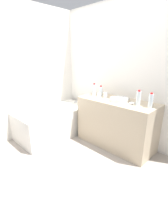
{
  "coord_description": "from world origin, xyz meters",
  "views": [
    {
      "loc": [
        -1.26,
        -1.7,
        1.55
      ],
      "look_at": [
        0.59,
        0.15,
        0.66
      ],
      "focal_mm": 26.36,
      "sensor_mm": 36.0,
      "label": 1
    }
  ],
  "objects_px": {
    "water_bottle_2": "(138,98)",
    "drinking_glass_0": "(99,95)",
    "water_bottle_1": "(101,91)",
    "sink_faucet": "(125,98)",
    "soap_dish": "(132,103)",
    "drinking_glass_1": "(106,95)",
    "sink_basin": "(119,99)",
    "water_bottle_0": "(94,90)",
    "water_bottle_3": "(151,101)",
    "bathtub": "(55,121)"
  },
  "relations": [
    {
      "from": "bathtub",
      "to": "water_bottle_1",
      "type": "bearing_deg",
      "value": -53.92
    },
    {
      "from": "water_bottle_1",
      "to": "water_bottle_3",
      "type": "relative_size",
      "value": 0.92
    },
    {
      "from": "bathtub",
      "to": "water_bottle_1",
      "type": "xyz_separation_m",
      "value": [
        0.54,
        -0.74,
        0.64
      ]
    },
    {
      "from": "water_bottle_1",
      "to": "soap_dish",
      "type": "xyz_separation_m",
      "value": [
        -0.04,
        -0.67,
        -0.08
      ]
    },
    {
      "from": "bathtub",
      "to": "sink_faucet",
      "type": "relative_size",
      "value": 9.9
    },
    {
      "from": "sink_basin",
      "to": "water_bottle_0",
      "type": "bearing_deg",
      "value": 90.65
    },
    {
      "from": "water_bottle_0",
      "to": "drinking_glass_1",
      "type": "relative_size",
      "value": 2.49
    },
    {
      "from": "water_bottle_1",
      "to": "soap_dish",
      "type": "relative_size",
      "value": 2.25
    },
    {
      "from": "sink_basin",
      "to": "drinking_glass_0",
      "type": "height_order",
      "value": "drinking_glass_0"
    },
    {
      "from": "bathtub",
      "to": "drinking_glass_0",
      "type": "bearing_deg",
      "value": -59.59
    },
    {
      "from": "soap_dish",
      "to": "water_bottle_0",
      "type": "bearing_deg",
      "value": 90.73
    },
    {
      "from": "water_bottle_3",
      "to": "drinking_glass_1",
      "type": "xyz_separation_m",
      "value": [
        0.01,
        0.83,
        -0.06
      ]
    },
    {
      "from": "sink_faucet",
      "to": "drinking_glass_1",
      "type": "relative_size",
      "value": 1.6
    },
    {
      "from": "water_bottle_0",
      "to": "water_bottle_3",
      "type": "xyz_separation_m",
      "value": [
        0.02,
        -1.07,
        -0.01
      ]
    },
    {
      "from": "water_bottle_1",
      "to": "bathtub",
      "type": "bearing_deg",
      "value": 126.08
    },
    {
      "from": "sink_faucet",
      "to": "water_bottle_1",
      "type": "bearing_deg",
      "value": 107.22
    },
    {
      "from": "sink_basin",
      "to": "water_bottle_0",
      "type": "relative_size",
      "value": 1.26
    },
    {
      "from": "sink_basin",
      "to": "sink_faucet",
      "type": "xyz_separation_m",
      "value": [
        0.18,
        0.0,
        -0.0
      ]
    },
    {
      "from": "sink_basin",
      "to": "drinking_glass_0",
      "type": "bearing_deg",
      "value": 96.52
    },
    {
      "from": "drinking_glass_1",
      "to": "drinking_glass_0",
      "type": "bearing_deg",
      "value": 126.3
    },
    {
      "from": "water_bottle_1",
      "to": "drinking_glass_0",
      "type": "xyz_separation_m",
      "value": [
        -0.09,
        -0.03,
        -0.05
      ]
    },
    {
      "from": "water_bottle_0",
      "to": "soap_dish",
      "type": "xyz_separation_m",
      "value": [
        0.01,
        -0.79,
        -0.1
      ]
    },
    {
      "from": "water_bottle_2",
      "to": "drinking_glass_0",
      "type": "bearing_deg",
      "value": 92.68
    },
    {
      "from": "sink_basin",
      "to": "soap_dish",
      "type": "height_order",
      "value": "sink_basin"
    },
    {
      "from": "drinking_glass_0",
      "to": "soap_dish",
      "type": "bearing_deg",
      "value": -85.5
    },
    {
      "from": "soap_dish",
      "to": "water_bottle_1",
      "type": "bearing_deg",
      "value": 86.74
    },
    {
      "from": "water_bottle_0",
      "to": "water_bottle_1",
      "type": "bearing_deg",
      "value": -68.06
    },
    {
      "from": "water_bottle_1",
      "to": "drinking_glass_0",
      "type": "height_order",
      "value": "water_bottle_1"
    },
    {
      "from": "water_bottle_2",
      "to": "water_bottle_3",
      "type": "relative_size",
      "value": 1.07
    },
    {
      "from": "drinking_glass_1",
      "to": "soap_dish",
      "type": "distance_m",
      "value": 0.54
    },
    {
      "from": "water_bottle_0",
      "to": "drinking_glass_0",
      "type": "distance_m",
      "value": 0.17
    },
    {
      "from": "water_bottle_1",
      "to": "sink_faucet",
      "type": "bearing_deg",
      "value": -72.78
    },
    {
      "from": "water_bottle_1",
      "to": "drinking_glass_0",
      "type": "distance_m",
      "value": 0.11
    },
    {
      "from": "soap_dish",
      "to": "drinking_glass_0",
      "type": "bearing_deg",
      "value": 94.5
    },
    {
      "from": "water_bottle_0",
      "to": "soap_dish",
      "type": "height_order",
      "value": "water_bottle_0"
    },
    {
      "from": "water_bottle_0",
      "to": "sink_faucet",
      "type": "bearing_deg",
      "value": -71.75
    },
    {
      "from": "water_bottle_3",
      "to": "drinking_glass_1",
      "type": "height_order",
      "value": "water_bottle_3"
    },
    {
      "from": "water_bottle_3",
      "to": "water_bottle_0",
      "type": "bearing_deg",
      "value": 90.92
    },
    {
      "from": "water_bottle_3",
      "to": "soap_dish",
      "type": "distance_m",
      "value": 0.3
    },
    {
      "from": "sink_basin",
      "to": "bathtub",
      "type": "bearing_deg",
      "value": 112.98
    },
    {
      "from": "drinking_glass_0",
      "to": "bathtub",
      "type": "bearing_deg",
      "value": 120.41
    },
    {
      "from": "water_bottle_3",
      "to": "sink_faucet",
      "type": "bearing_deg",
      "value": 72.28
    },
    {
      "from": "water_bottle_1",
      "to": "water_bottle_2",
      "type": "xyz_separation_m",
      "value": [
        -0.05,
        -0.78,
        0.02
      ]
    },
    {
      "from": "water_bottle_2",
      "to": "water_bottle_3",
      "type": "distance_m",
      "value": 0.18
    },
    {
      "from": "water_bottle_3",
      "to": "soap_dish",
      "type": "xyz_separation_m",
      "value": [
        -0.01,
        0.29,
        -0.09
      ]
    },
    {
      "from": "drinking_glass_0",
      "to": "water_bottle_0",
      "type": "bearing_deg",
      "value": 74.88
    },
    {
      "from": "water_bottle_2",
      "to": "water_bottle_3",
      "type": "bearing_deg",
      "value": -82.84
    },
    {
      "from": "drinking_glass_1",
      "to": "soap_dish",
      "type": "xyz_separation_m",
      "value": [
        -0.02,
        -0.54,
        -0.04
      ]
    },
    {
      "from": "sink_basin",
      "to": "drinking_glass_1",
      "type": "distance_m",
      "value": 0.31
    },
    {
      "from": "sink_faucet",
      "to": "soap_dish",
      "type": "xyz_separation_m",
      "value": [
        -0.17,
        -0.23,
        -0.02
      ]
    }
  ]
}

